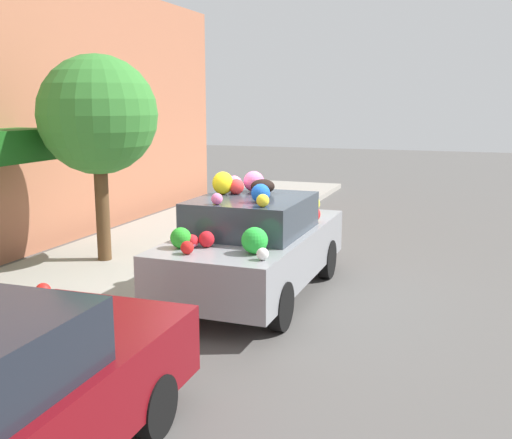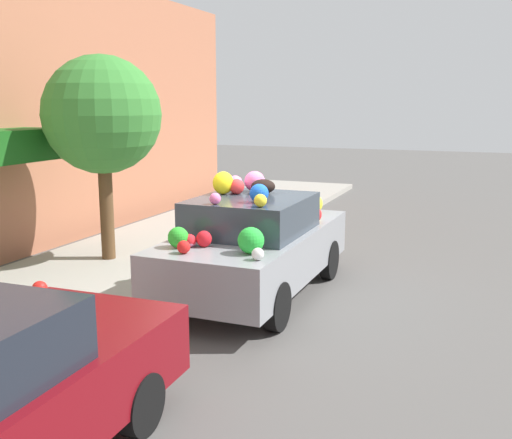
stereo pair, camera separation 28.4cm
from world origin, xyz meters
The scene contains 5 objects.
ground_plane centered at (0.00, 0.00, 0.00)m, with size 60.00×60.00×0.00m, color #565451.
sidewalk_curb centered at (0.00, 2.70, 0.07)m, with size 24.00×3.20×0.15m.
street_tree centered at (0.53, 2.94, 2.67)m, with size 2.03×2.03×3.56m.
fire_hydrant centered at (-2.88, 1.46, 0.49)m, with size 0.20×0.20×0.70m.
art_car centered at (-0.03, -0.11, 0.82)m, with size 4.07×1.81×1.88m.
Camera 2 is at (-8.17, -3.38, 2.89)m, focal length 42.00 mm.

